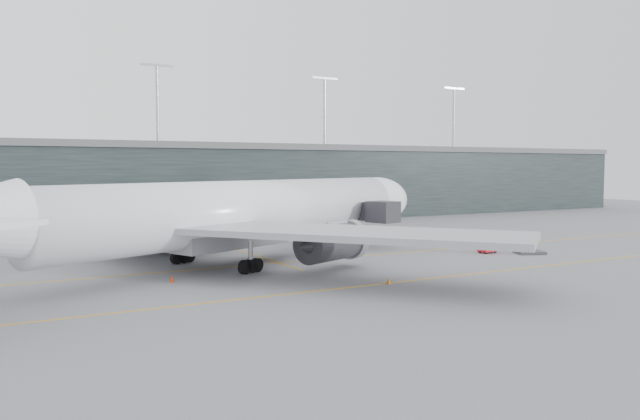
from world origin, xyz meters
TOP-DOWN VIEW (x-y plane):
  - ground at (0.00, 0.00)m, footprint 320.00×320.00m
  - taxiline_a at (0.00, -4.00)m, footprint 160.00×0.25m
  - taxiline_b at (0.00, -20.00)m, footprint 160.00×0.25m
  - taxiline_lead_main at (5.00, 20.00)m, footprint 0.25×60.00m
  - terminal at (-0.00, 58.00)m, footprint 240.00×36.00m
  - main_aircraft at (1.19, -2.34)m, footprint 68.49×63.16m
  - jet_bridge at (17.10, 22.13)m, footprint 14.89×44.68m
  - gse_cart at (31.32, -9.30)m, footprint 2.41×1.68m
  - baggage_dolly at (35.42, -12.32)m, footprint 4.09×3.74m
  - uld_a at (-4.01, 10.17)m, footprint 2.43×2.00m
  - uld_b at (-2.34, 10.90)m, footprint 2.36×2.11m
  - uld_c at (-1.09, 9.69)m, footprint 2.49×2.16m
  - cone_nose at (32.58, -4.28)m, footprint 0.42×0.42m
  - cone_wing_stbd at (8.58, -20.29)m, footprint 0.39×0.39m
  - cone_wing_port at (7.48, 10.81)m, footprint 0.43×0.43m
  - cone_tail at (-8.66, -9.86)m, footprint 0.44×0.44m

SIDE VIEW (x-z plane):
  - ground at x=0.00m, z-range 0.00..0.00m
  - taxiline_a at x=0.00m, z-range 0.00..0.02m
  - taxiline_b at x=0.00m, z-range 0.00..0.02m
  - taxiline_lead_main at x=5.00m, z-range 0.00..0.02m
  - baggage_dolly at x=35.42m, z-range 0.03..0.36m
  - cone_wing_stbd at x=8.58m, z-range 0.00..0.61m
  - cone_nose at x=32.58m, z-range 0.00..0.67m
  - cone_wing_port at x=7.48m, z-range 0.00..0.68m
  - cone_tail at x=-8.66m, z-range 0.00..0.69m
  - gse_cart at x=31.32m, z-range 0.09..1.63m
  - uld_b at x=-2.34m, z-range 0.05..1.84m
  - uld_c at x=-1.09m, z-range 0.05..2.02m
  - uld_a at x=-4.01m, z-range 0.05..2.15m
  - jet_bridge at x=17.10m, z-range 1.58..7.94m
  - main_aircraft at x=1.19m, z-range -4.41..15.70m
  - terminal at x=0.00m, z-range -6.88..22.12m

